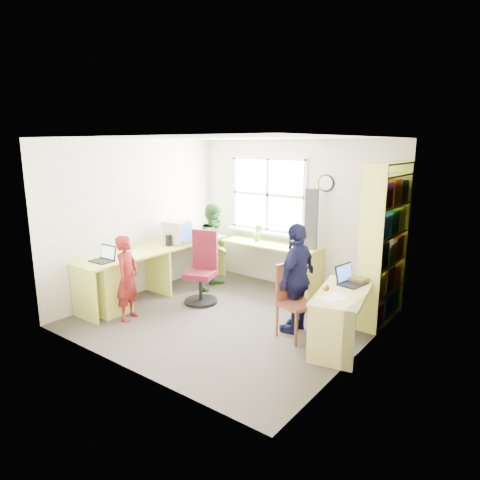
% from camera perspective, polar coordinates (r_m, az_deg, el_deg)
% --- Properties ---
extents(room, '(3.64, 3.44, 2.44)m').
position_cam_1_polar(room, '(5.65, -0.85, 1.37)').
color(room, '#423B34').
rests_on(room, ground).
extents(l_desk, '(2.38, 2.95, 0.75)m').
position_cam_1_polar(l_desk, '(6.46, -12.24, -4.44)').
color(l_desk, '#F7FF65').
rests_on(l_desk, ground).
extents(right_desk, '(0.77, 1.25, 0.67)m').
position_cam_1_polar(right_desk, '(5.15, 13.45, -8.61)').
color(right_desk, '#E0D470').
rests_on(right_desk, ground).
extents(bookshelf, '(0.30, 1.02, 2.10)m').
position_cam_1_polar(bookshelf, '(5.89, 18.63, -0.99)').
color(bookshelf, '#F7FF65').
rests_on(bookshelf, ground).
extents(swivel_chair, '(0.63, 0.63, 1.07)m').
position_cam_1_polar(swivel_chair, '(6.42, -5.04, -4.25)').
color(swivel_chair, black).
rests_on(swivel_chair, ground).
extents(wooden_chair, '(0.50, 0.50, 0.92)m').
position_cam_1_polar(wooden_chair, '(5.30, 7.14, -7.62)').
color(wooden_chair, brown).
rests_on(wooden_chair, ground).
extents(crt_monitor, '(0.41, 0.37, 0.37)m').
position_cam_1_polar(crt_monitor, '(6.96, -8.36, 1.02)').
color(crt_monitor, silver).
rests_on(crt_monitor, l_desk).
extents(laptop_left, '(0.32, 0.27, 0.21)m').
position_cam_1_polar(laptop_left, '(6.18, -17.63, -2.22)').
color(laptop_left, black).
rests_on(laptop_left, l_desk).
extents(laptop_right, '(0.33, 0.38, 0.23)m').
position_cam_1_polar(laptop_right, '(5.36, 14.34, -5.10)').
color(laptop_right, black).
rests_on(laptop_right, right_desk).
extents(speaker_a, '(0.09, 0.09, 0.17)m').
position_cam_1_polar(speaker_a, '(6.85, -9.41, -0.03)').
color(speaker_a, black).
rests_on(speaker_a, l_desk).
extents(speaker_b, '(0.08, 0.08, 0.16)m').
position_cam_1_polar(speaker_b, '(7.16, -6.96, 0.55)').
color(speaker_b, black).
rests_on(speaker_b, l_desk).
extents(cd_tower, '(0.23, 0.22, 0.92)m').
position_cam_1_polar(cd_tower, '(6.58, 9.49, 2.77)').
color(cd_tower, black).
rests_on(cd_tower, l_desk).
extents(game_box, '(0.32, 0.32, 0.06)m').
position_cam_1_polar(game_box, '(5.51, 15.42, -4.94)').
color(game_box, red).
rests_on(game_box, right_desk).
extents(paper_a, '(0.30, 0.38, 0.00)m').
position_cam_1_polar(paper_a, '(6.42, -14.06, -1.88)').
color(paper_a, white).
rests_on(paper_a, l_desk).
extents(paper_b, '(0.32, 0.37, 0.00)m').
position_cam_1_polar(paper_b, '(4.86, 12.12, -7.50)').
color(paper_b, white).
rests_on(paper_b, right_desk).
extents(potted_plant, '(0.18, 0.16, 0.29)m').
position_cam_1_polar(potted_plant, '(7.06, 2.41, 0.97)').
color(potted_plant, '#33772F').
rests_on(potted_plant, l_desk).
extents(person_red, '(0.42, 0.50, 1.16)m').
position_cam_1_polar(person_red, '(5.93, -14.77, -4.91)').
color(person_red, maroon).
rests_on(person_red, ground).
extents(person_green, '(0.61, 0.74, 1.39)m').
position_cam_1_polar(person_green, '(7.01, -3.28, -0.78)').
color(person_green, '#2B6D2B').
rests_on(person_green, ground).
extents(person_navy, '(0.38, 0.83, 1.39)m').
position_cam_1_polar(person_navy, '(5.38, 7.59, -5.05)').
color(person_navy, '#13153C').
rests_on(person_navy, ground).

